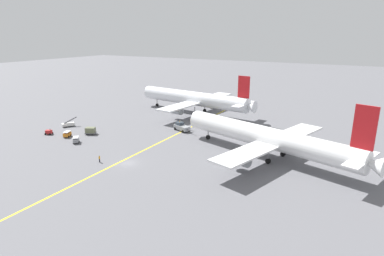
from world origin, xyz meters
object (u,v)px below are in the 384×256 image
(pushback_tug, at_px, (182,127))
(gse_belt_loader_portside, at_px, (68,124))
(airliner_at_gate_left, at_px, (194,99))
(gse_container_dolly_flat, at_px, (90,131))
(gse_baggage_cart_trailing, at_px, (67,134))
(airliner_being_pushed, at_px, (267,138))
(ground_crew_wing_walker_right, at_px, (99,159))
(gse_gpu_cart_small, at_px, (49,132))
(gse_baggage_cart_near_cluster, at_px, (76,140))

(pushback_tug, xyz_separation_m, gse_belt_loader_portside, (-35.83, -14.57, -0.43))
(pushback_tug, bearing_deg, airliner_at_gate_left, 109.98)
(gse_container_dolly_flat, bearing_deg, gse_baggage_cart_trailing, -126.95)
(airliner_at_gate_left, bearing_deg, airliner_being_pushed, -39.91)
(airliner_at_gate_left, bearing_deg, gse_container_dolly_flat, -109.41)
(gse_belt_loader_portside, xyz_separation_m, ground_crew_wing_walker_right, (32.17, -18.09, 0.06))
(ground_crew_wing_walker_right, bearing_deg, gse_gpu_cart_small, 163.62)
(airliner_being_pushed, height_order, gse_baggage_cart_trailing, airliner_being_pushed)
(pushback_tug, distance_m, gse_baggage_cart_near_cluster, 32.31)
(gse_container_dolly_flat, bearing_deg, gse_belt_loader_portside, 168.62)
(gse_baggage_cart_trailing, xyz_separation_m, gse_belt_loader_portside, (-8.98, 8.09, -0.04))
(airliner_at_gate_left, height_order, gse_baggage_cart_near_cluster, airliner_at_gate_left)
(airliner_being_pushed, height_order, gse_belt_loader_portside, airliner_being_pushed)
(gse_gpu_cart_small, bearing_deg, airliner_being_pushed, 12.65)
(gse_baggage_cart_trailing, bearing_deg, gse_belt_loader_portside, 137.99)
(gse_baggage_cart_trailing, height_order, gse_container_dolly_flat, gse_container_dolly_flat)
(airliner_at_gate_left, bearing_deg, gse_belt_loader_portside, -125.84)
(gse_container_dolly_flat, height_order, ground_crew_wing_walker_right, gse_container_dolly_flat)
(pushback_tug, relative_size, gse_baggage_cart_trailing, 2.84)
(gse_baggage_cart_trailing, bearing_deg, gse_baggage_cart_near_cluster, -20.95)
(airliner_at_gate_left, height_order, gse_container_dolly_flat, airliner_at_gate_left)
(gse_belt_loader_portside, bearing_deg, pushback_tug, 22.13)
(gse_container_dolly_flat, xyz_separation_m, ground_crew_wing_walker_right, (19.09, -15.46, -0.29))
(pushback_tug, bearing_deg, gse_belt_loader_portside, -157.87)
(ground_crew_wing_walker_right, bearing_deg, airliner_at_gate_left, 94.92)
(pushback_tug, bearing_deg, gse_container_dolly_flat, -142.91)
(airliner_at_gate_left, bearing_deg, gse_gpu_cart_small, -118.33)
(gse_baggage_cart_trailing, xyz_separation_m, ground_crew_wing_walker_right, (23.19, -10.00, 0.02))
(pushback_tug, distance_m, gse_belt_loader_portside, 38.68)
(gse_baggage_cart_near_cluster, height_order, gse_gpu_cart_small, gse_gpu_cart_small)
(airliner_being_pushed, xyz_separation_m, gse_container_dolly_flat, (-53.30, -7.87, -3.98))
(airliner_at_gate_left, distance_m, gse_baggage_cart_near_cluster, 50.13)
(gse_belt_loader_portside, bearing_deg, airliner_being_pushed, 4.52)
(pushback_tug, bearing_deg, gse_baggage_cart_near_cluster, -128.78)
(pushback_tug, xyz_separation_m, gse_baggage_cart_trailing, (-26.85, -22.65, -0.39))
(gse_baggage_cart_trailing, bearing_deg, airliner_being_pushed, 13.07)
(ground_crew_wing_walker_right, bearing_deg, pushback_tug, 83.61)
(gse_baggage_cart_near_cluster, bearing_deg, airliner_at_gate_left, 76.37)
(gse_baggage_cart_near_cluster, bearing_deg, ground_crew_wing_walker_right, -24.25)
(gse_baggage_cart_near_cluster, height_order, gse_container_dolly_flat, gse_container_dolly_flat)
(gse_container_dolly_flat, bearing_deg, gse_baggage_cart_near_cluster, -72.53)
(pushback_tug, xyz_separation_m, gse_gpu_cart_small, (-33.86, -23.78, -0.46))
(airliner_being_pushed, relative_size, gse_baggage_cart_near_cluster, 17.34)
(airliner_being_pushed, relative_size, gse_baggage_cart_trailing, 16.95)
(airliner_at_gate_left, height_order, gse_baggage_cart_trailing, airliner_at_gate_left)
(gse_belt_loader_portside, height_order, gse_container_dolly_flat, gse_belt_loader_portside)
(airliner_being_pushed, distance_m, gse_baggage_cart_near_cluster, 53.37)
(ground_crew_wing_walker_right, bearing_deg, gse_baggage_cart_near_cluster, 155.75)
(gse_baggage_cart_near_cluster, xyz_separation_m, gse_belt_loader_portside, (-15.60, 10.62, -0.04))
(gse_baggage_cart_trailing, bearing_deg, gse_container_dolly_flat, 53.05)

